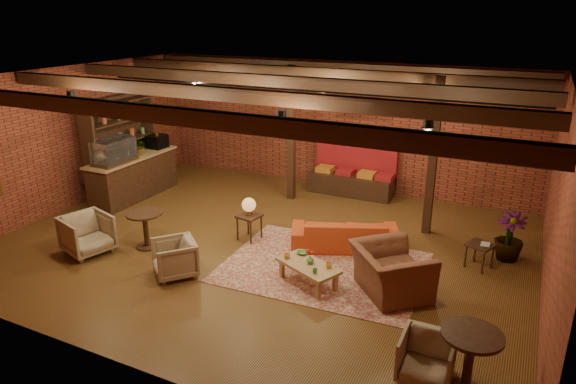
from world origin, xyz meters
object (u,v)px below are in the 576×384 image
at_px(armchair_b, 175,256).
at_px(round_table_left, 145,224).
at_px(armchair_right, 391,264).
at_px(plant_tall, 517,189).
at_px(armchair_a, 87,232).
at_px(side_table_lamp, 249,208).
at_px(sofa, 345,233).
at_px(coffee_table, 308,266).
at_px(round_table_right, 470,354).
at_px(armchair_far, 427,356).
at_px(side_table_book, 480,246).

bearing_deg(armchair_b, round_table_left, -167.50).
bearing_deg(armchair_right, plant_tall, -79.30).
bearing_deg(armchair_a, armchair_b, -72.75).
bearing_deg(side_table_lamp, armchair_right, -14.69).
relative_size(armchair_right, plant_tall, 0.44).
distance_m(sofa, coffee_table, 1.60).
bearing_deg(armchair_a, side_table_lamp, -35.65).
relative_size(armchair_b, armchair_right, 0.59).
bearing_deg(round_table_right, side_table_lamp, 149.35).
relative_size(sofa, armchair_b, 2.86).
bearing_deg(sofa, armchair_far, 102.14).
bearing_deg(side_table_lamp, plant_tall, 15.51).
bearing_deg(armchair_right, armchair_b, 64.74).
distance_m(side_table_lamp, plant_tall, 4.96).
bearing_deg(plant_tall, sofa, -163.68).
height_order(side_table_book, armchair_far, armchair_far).
height_order(armchair_right, armchair_far, armchair_right).
bearing_deg(coffee_table, round_table_right, -29.51).
height_order(coffee_table, plant_tall, plant_tall).
height_order(round_table_left, armchair_far, round_table_left).
relative_size(armchair_a, round_table_right, 0.98).
xyz_separation_m(sofa, armchair_a, (-4.30, -2.34, 0.12)).
height_order(sofa, plant_tall, plant_tall).
xyz_separation_m(armchair_b, armchair_right, (3.52, 1.05, 0.17)).
xyz_separation_m(side_table_lamp, round_table_right, (4.55, -2.70, -0.11)).
height_order(armchair_b, round_table_right, round_table_right).
relative_size(round_table_left, armchair_b, 1.02).
distance_m(side_table_lamp, armchair_b, 1.93).
bearing_deg(round_table_left, sofa, 25.82).
height_order(armchair_right, side_table_book, armchair_right).
xyz_separation_m(round_table_left, armchair_a, (-0.84, -0.66, -0.08)).
distance_m(coffee_table, armchair_a, 4.30).
bearing_deg(armchair_a, round_table_left, -34.73).
distance_m(side_table_book, plant_tall, 1.19).
xyz_separation_m(armchair_b, armchair_far, (4.47, -0.79, -0.02)).
relative_size(armchair_b, side_table_book, 1.32).
xyz_separation_m(sofa, armchair_far, (2.21, -3.12, 0.04)).
distance_m(side_table_book, round_table_right, 3.45).
height_order(side_table_lamp, armchair_right, armchair_right).
bearing_deg(plant_tall, side_table_book, -127.24).
bearing_deg(armchair_far, plant_tall, 79.47).
height_order(armchair_b, armchair_far, armchair_b).
distance_m(round_table_left, round_table_right, 6.34).
bearing_deg(armchair_a, sofa, -44.46).
bearing_deg(coffee_table, plant_tall, 39.68).
bearing_deg(armchair_far, armchair_a, 172.25).
bearing_deg(side_table_lamp, sofa, 14.23).
height_order(sofa, armchair_b, armchair_b).
height_order(coffee_table, armchair_right, armchair_right).
xyz_separation_m(side_table_book, round_table_right, (0.26, -3.44, 0.14)).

